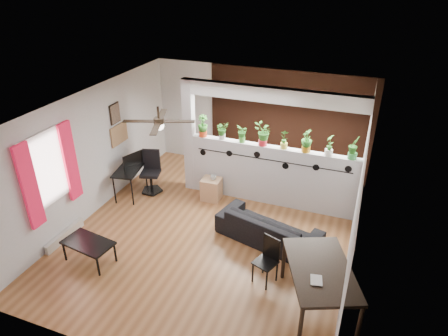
% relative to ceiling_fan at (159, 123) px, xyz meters
% --- Properties ---
extents(room_shell, '(6.30, 7.10, 2.90)m').
position_rel_ceiling_fan_xyz_m(room_shell, '(0.80, 0.30, -1.01)').
color(room_shell, brown).
rests_on(room_shell, ground).
extents(partition_wall, '(3.60, 0.18, 1.35)m').
position_rel_ceiling_fan_xyz_m(partition_wall, '(1.60, 1.80, -1.64)').
color(partition_wall, '#BCBCC1').
rests_on(partition_wall, ground).
extents(ceiling_header, '(3.60, 0.18, 0.30)m').
position_rel_ceiling_fan_xyz_m(ceiling_header, '(1.60, 1.80, 0.14)').
color(ceiling_header, white).
rests_on(ceiling_header, room_shell).
extents(pier_column, '(0.22, 0.20, 2.60)m').
position_rel_ceiling_fan_xyz_m(pier_column, '(-0.31, 1.80, -1.01)').
color(pier_column, '#BCBCC1').
rests_on(pier_column, ground).
extents(brick_panel, '(3.90, 0.05, 2.60)m').
position_rel_ceiling_fan_xyz_m(brick_panel, '(1.60, 3.27, -1.01)').
color(brick_panel, brown).
rests_on(brick_panel, ground).
extents(vine_decal, '(3.31, 0.01, 0.30)m').
position_rel_ceiling_fan_xyz_m(vine_decal, '(1.60, 1.70, -1.23)').
color(vine_decal, black).
rests_on(vine_decal, partition_wall).
extents(window_assembly, '(0.09, 1.30, 1.55)m').
position_rel_ceiling_fan_xyz_m(window_assembly, '(-1.76, -0.90, -0.81)').
color(window_assembly, white).
rests_on(window_assembly, room_shell).
extents(baseboard_heater, '(0.08, 1.00, 0.18)m').
position_rel_ceiling_fan_xyz_m(baseboard_heater, '(-1.74, -0.90, -2.22)').
color(baseboard_heater, beige).
rests_on(baseboard_heater, ground).
extents(corkboard, '(0.03, 0.60, 0.45)m').
position_rel_ceiling_fan_xyz_m(corkboard, '(-1.78, 1.25, -0.96)').
color(corkboard, olive).
rests_on(corkboard, room_shell).
extents(framed_art, '(0.03, 0.34, 0.44)m').
position_rel_ceiling_fan_xyz_m(framed_art, '(-1.78, 1.20, -0.46)').
color(framed_art, '#8C7259').
rests_on(framed_art, room_shell).
extents(ceiling_fan, '(1.19, 1.19, 0.43)m').
position_rel_ceiling_fan_xyz_m(ceiling_fan, '(0.00, 0.00, 0.00)').
color(ceiling_fan, black).
rests_on(ceiling_fan, room_shell).
extents(potted_plant_0, '(0.33, 0.32, 0.49)m').
position_rel_ceiling_fan_xyz_m(potted_plant_0, '(0.02, 1.80, -0.71)').
color(potted_plant_0, '#E4451A').
rests_on(potted_plant_0, partition_wall).
extents(potted_plant_1, '(0.25, 0.25, 0.40)m').
position_rel_ceiling_fan_xyz_m(potted_plant_1, '(0.47, 1.80, -0.75)').
color(potted_plant_1, white).
rests_on(potted_plant_1, partition_wall).
extents(potted_plant_2, '(0.22, 0.23, 0.38)m').
position_rel_ceiling_fan_xyz_m(potted_plant_2, '(0.92, 1.80, -0.76)').
color(potted_plant_2, '#4A9937').
rests_on(potted_plant_2, partition_wall).
extents(potted_plant_3, '(0.33, 0.33, 0.49)m').
position_rel_ceiling_fan_xyz_m(potted_plant_3, '(1.37, 1.80, -0.71)').
color(potted_plant_3, red).
rests_on(potted_plant_3, partition_wall).
extents(potted_plant_4, '(0.23, 0.20, 0.41)m').
position_rel_ceiling_fan_xyz_m(potted_plant_4, '(1.83, 1.80, -0.75)').
color(potted_plant_4, '#DED54E').
rests_on(potted_plant_4, partition_wall).
extents(potted_plant_5, '(0.24, 0.28, 0.48)m').
position_rel_ceiling_fan_xyz_m(potted_plant_5, '(2.28, 1.80, -0.71)').
color(potted_plant_5, orange).
rests_on(potted_plant_5, partition_wall).
extents(potted_plant_6, '(0.18, 0.23, 0.44)m').
position_rel_ceiling_fan_xyz_m(potted_plant_6, '(2.73, 1.80, -0.73)').
color(potted_plant_6, white).
rests_on(potted_plant_6, partition_wall).
extents(potted_plant_7, '(0.32, 0.32, 0.48)m').
position_rel_ceiling_fan_xyz_m(potted_plant_7, '(3.18, 1.80, -0.71)').
color(potted_plant_7, green).
rests_on(potted_plant_7, partition_wall).
extents(sofa, '(2.01, 1.20, 0.55)m').
position_rel_ceiling_fan_xyz_m(sofa, '(1.92, 0.46, -2.04)').
color(sofa, black).
rests_on(sofa, ground).
extents(cube_shelf, '(0.42, 0.38, 0.51)m').
position_rel_ceiling_fan_xyz_m(cube_shelf, '(0.34, 1.46, -2.06)').
color(cube_shelf, tan).
rests_on(cube_shelf, ground).
extents(cup, '(0.15, 0.15, 0.10)m').
position_rel_ceiling_fan_xyz_m(cup, '(0.39, 1.46, -1.76)').
color(cup, gray).
rests_on(cup, cube_shelf).
extents(computer_desk, '(0.65, 1.01, 0.68)m').
position_rel_ceiling_fan_xyz_m(computer_desk, '(-1.45, 1.01, -1.70)').
color(computer_desk, black).
rests_on(computer_desk, ground).
extents(monitor, '(0.31, 0.15, 0.17)m').
position_rel_ceiling_fan_xyz_m(monitor, '(-1.45, 1.16, -1.55)').
color(monitor, black).
rests_on(monitor, computer_desk).
extents(office_chair, '(0.51, 0.52, 0.98)m').
position_rel_ceiling_fan_xyz_m(office_chair, '(-1.08, 1.31, -1.88)').
color(office_chair, black).
rests_on(office_chair, ground).
extents(dining_table, '(1.37, 1.68, 0.80)m').
position_rel_ceiling_fan_xyz_m(dining_table, '(3.05, -0.92, -1.60)').
color(dining_table, black).
rests_on(dining_table, ground).
extents(book, '(0.20, 0.24, 0.02)m').
position_rel_ceiling_fan_xyz_m(book, '(2.95, -1.22, -1.51)').
color(book, gray).
rests_on(book, dining_table).
extents(folding_chair, '(0.44, 0.44, 0.84)m').
position_rel_ceiling_fan_xyz_m(folding_chair, '(2.18, -0.57, -1.82)').
color(folding_chair, black).
rests_on(folding_chair, ground).
extents(coffee_table, '(0.95, 0.62, 0.42)m').
position_rel_ceiling_fan_xyz_m(coffee_table, '(-0.89, -1.23, -1.94)').
color(coffee_table, black).
rests_on(coffee_table, ground).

